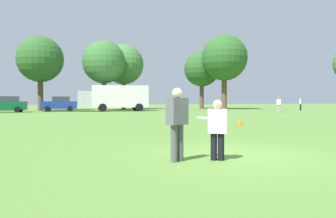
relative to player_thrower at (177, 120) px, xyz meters
The scene contains 15 objects.
ground_plane 1.92m from the player_thrower, 16.86° to the left, with size 192.18×192.18×0.00m, color #517A33.
player_thrower is the anchor object (origin of this frame).
player_defender 0.98m from the player_thrower, ahead, with size 0.50×0.41×1.42m.
frisbee 0.75m from the player_thrower, 17.50° to the left, with size 0.27×0.27×0.08m.
traffic_cone 11.36m from the player_thrower, 56.09° to the left, with size 0.32×0.32×0.48m.
parked_car_center 36.10m from the player_thrower, 105.78° to the left, with size 4.22×2.26×1.82m.
parked_car_mid_right 36.69m from the player_thrower, 96.56° to the left, with size 4.22×2.26×1.82m.
box_truck 35.61m from the player_thrower, 86.09° to the left, with size 8.53×3.09×3.18m.
bystander_sideline_watcher 33.01m from the player_thrower, 53.22° to the left, with size 0.49×0.54×1.70m.
bystander_far_jogger 42.11m from the player_thrower, 50.31° to the left, with size 0.51×0.48×1.62m.
tree_center_elm 40.43m from the player_thrower, 99.60° to the left, with size 5.89×5.89×9.58m.
tree_east_birch 40.14m from the player_thrower, 87.93° to the left, with size 5.80×5.80×9.43m.
tree_east_oak 43.98m from the player_thrower, 83.96° to the left, with size 5.90×5.90×9.58m.
tree_far_east_pine 47.55m from the player_thrower, 68.75° to the left, with size 5.64×5.64×9.16m.
tree_far_west_pine 44.83m from the player_thrower, 64.36° to the left, with size 6.83×6.83×11.10m.
Camera 1 is at (-3.84, -8.07, 1.43)m, focal length 36.80 mm.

